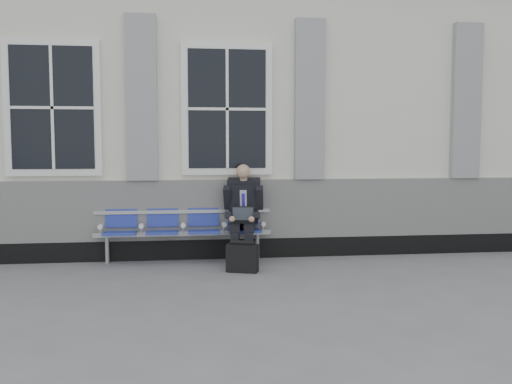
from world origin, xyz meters
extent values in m
plane|color=slate|center=(0.00, 0.00, 0.00)|extent=(70.00, 70.00, 0.00)
cube|color=silver|center=(0.00, 3.50, 2.10)|extent=(14.00, 4.00, 4.20)
cube|color=gray|center=(0.00, 3.50, 4.32)|extent=(14.40, 4.40, 0.24)
cube|color=black|center=(0.00, 1.47, 0.15)|extent=(14.00, 0.10, 0.30)
cube|color=silver|center=(0.00, 1.46, 0.75)|extent=(14.00, 0.08, 0.90)
cube|color=gray|center=(-0.90, 1.44, 2.40)|extent=(0.45, 0.14, 2.40)
cube|color=gray|center=(1.60, 1.44, 2.40)|extent=(0.45, 0.14, 2.40)
cube|color=gray|center=(4.10, 1.44, 2.40)|extent=(0.45, 0.14, 2.40)
cube|color=white|center=(-2.15, 1.46, 2.25)|extent=(1.35, 0.10, 1.95)
cube|color=black|center=(-2.15, 1.41, 2.25)|extent=(1.15, 0.02, 1.75)
cube|color=white|center=(0.35, 1.46, 2.25)|extent=(1.35, 0.10, 1.95)
cube|color=black|center=(0.35, 1.41, 2.25)|extent=(1.15, 0.02, 1.75)
cube|color=#9EA0A3|center=(-0.31, 1.30, 0.42)|extent=(2.60, 0.07, 0.07)
cube|color=#9EA0A3|center=(-0.31, 1.42, 0.73)|extent=(2.60, 0.05, 0.05)
cylinder|color=#9EA0A3|center=(-1.41, 1.30, 0.20)|extent=(0.06, 0.06, 0.39)
cylinder|color=#9EA0A3|center=(0.79, 1.30, 0.20)|extent=(0.06, 0.06, 0.39)
cube|color=navy|center=(-1.21, 1.22, 0.45)|extent=(0.46, 0.42, 0.07)
cube|color=navy|center=(-1.21, 1.43, 0.71)|extent=(0.46, 0.10, 0.40)
cube|color=navy|center=(-0.61, 1.22, 0.45)|extent=(0.46, 0.42, 0.07)
cube|color=navy|center=(-0.61, 1.43, 0.71)|extent=(0.46, 0.10, 0.40)
cube|color=navy|center=(-0.01, 1.22, 0.45)|extent=(0.46, 0.42, 0.07)
cube|color=navy|center=(-0.01, 1.43, 0.71)|extent=(0.46, 0.10, 0.40)
cube|color=navy|center=(0.59, 1.22, 0.45)|extent=(0.46, 0.42, 0.07)
cube|color=navy|center=(0.59, 1.43, 0.71)|extent=(0.46, 0.10, 0.40)
cylinder|color=white|center=(-1.49, 1.25, 0.55)|extent=(0.07, 0.12, 0.07)
cylinder|color=white|center=(-0.91, 1.25, 0.55)|extent=(0.07, 0.12, 0.07)
cylinder|color=white|center=(-0.31, 1.25, 0.55)|extent=(0.07, 0.12, 0.07)
cylinder|color=white|center=(0.29, 1.25, 0.55)|extent=(0.07, 0.12, 0.07)
cylinder|color=white|center=(0.87, 1.25, 0.55)|extent=(0.07, 0.12, 0.07)
cube|color=black|center=(0.40, 0.87, 0.04)|extent=(0.15, 0.27, 0.09)
cube|color=black|center=(0.60, 0.83, 0.04)|extent=(0.15, 0.27, 0.09)
cube|color=black|center=(0.42, 0.93, 0.25)|extent=(0.14, 0.15, 0.47)
cube|color=black|center=(0.61, 0.89, 0.25)|extent=(0.14, 0.15, 0.47)
cube|color=black|center=(0.46, 1.14, 0.54)|extent=(0.22, 0.47, 0.14)
cube|color=black|center=(0.65, 1.11, 0.54)|extent=(0.22, 0.47, 0.14)
cube|color=black|center=(0.59, 1.32, 0.87)|extent=(0.47, 0.41, 0.63)
cube|color=#A9B7DE|center=(0.57, 1.20, 0.89)|extent=(0.11, 0.11, 0.35)
cube|color=#34219A|center=(0.57, 1.19, 0.87)|extent=(0.06, 0.08, 0.30)
cube|color=black|center=(0.58, 1.29, 1.17)|extent=(0.51, 0.32, 0.14)
cylinder|color=tan|center=(0.57, 1.24, 1.24)|extent=(0.11, 0.11, 0.10)
sphere|color=tan|center=(0.56, 1.18, 1.34)|extent=(0.21, 0.21, 0.21)
cube|color=black|center=(0.34, 1.26, 0.95)|extent=(0.15, 0.30, 0.37)
cube|color=black|center=(0.81, 1.18, 0.95)|extent=(0.15, 0.30, 0.37)
cube|color=black|center=(0.34, 1.08, 0.71)|extent=(0.14, 0.32, 0.14)
cube|color=black|center=(0.73, 1.01, 0.71)|extent=(0.14, 0.32, 0.14)
sphere|color=tan|center=(0.38, 0.93, 0.67)|extent=(0.09, 0.09, 0.09)
sphere|color=tan|center=(0.65, 0.88, 0.67)|extent=(0.09, 0.09, 0.09)
cube|color=black|center=(0.53, 0.99, 0.62)|extent=(0.36, 0.28, 0.02)
cube|color=black|center=(0.55, 1.10, 0.72)|extent=(0.34, 0.15, 0.21)
cube|color=black|center=(0.55, 1.09, 0.72)|extent=(0.31, 0.12, 0.18)
cube|color=black|center=(0.48, 0.50, 0.19)|extent=(0.46, 0.30, 0.38)
cylinder|color=black|center=(0.48, 0.50, 0.40)|extent=(0.34, 0.17, 0.07)
camera|label=1|loc=(-0.29, -7.08, 1.73)|focal=40.00mm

